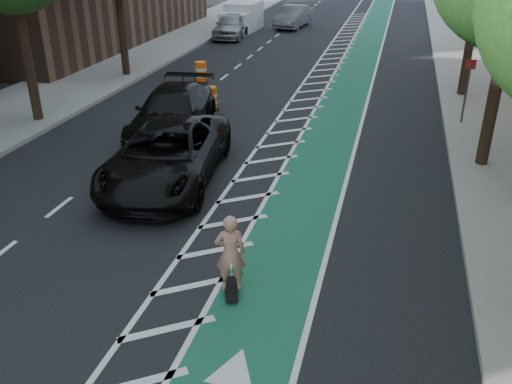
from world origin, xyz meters
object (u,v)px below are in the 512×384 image
(suv_near, at_px, (167,154))
(suv_far, at_px, (173,113))
(barrel_a, at_px, (173,125))
(skateboarder, at_px, (230,253))

(suv_near, xyz_separation_m, suv_far, (-1.35, 3.68, -0.02))
(suv_far, distance_m, barrel_a, 0.51)
(skateboarder, xyz_separation_m, suv_near, (-3.36, 4.74, -0.11))
(skateboarder, height_order, suv_near, skateboarder)
(suv_far, relative_size, barrel_a, 5.48)
(skateboarder, distance_m, barrel_a, 9.28)
(suv_near, relative_size, barrel_a, 5.86)
(suv_far, bearing_deg, suv_near, -77.10)
(suv_near, bearing_deg, suv_far, 103.58)
(skateboarder, relative_size, suv_far, 0.29)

